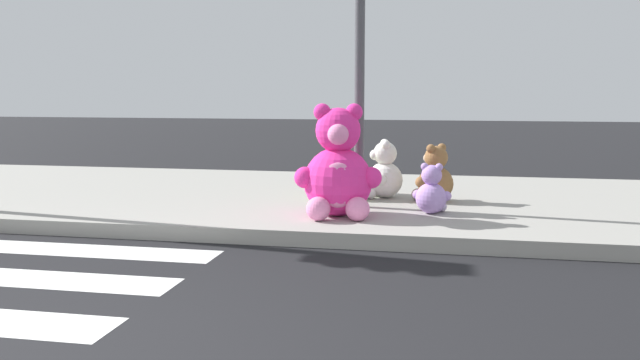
# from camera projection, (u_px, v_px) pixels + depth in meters

# --- Properties ---
(sidewalk) EXTENTS (28.00, 4.40, 0.15)m
(sidewalk) POSITION_uv_depth(u_px,v_px,m) (289.00, 199.00, 8.34)
(sidewalk) COLOR #9E9B93
(sidewalk) RESTS_ON ground_plane
(sign_pole) EXTENTS (0.56, 0.11, 3.20)m
(sign_pole) POSITION_uv_depth(u_px,v_px,m) (360.00, 52.00, 7.13)
(sign_pole) COLOR #4C4C51
(sign_pole) RESTS_ON sidewalk
(plush_pink_large) EXTENTS (0.88, 0.80, 1.16)m
(plush_pink_large) POSITION_uv_depth(u_px,v_px,m) (338.00, 172.00, 6.75)
(plush_pink_large) COLOR #F22D93
(plush_pink_large) RESTS_ON sidewalk
(plush_lime) EXTENTS (0.41, 0.42, 0.59)m
(plush_lime) POSITION_uv_depth(u_px,v_px,m) (339.00, 179.00, 7.89)
(plush_lime) COLOR #8CD133
(plush_lime) RESTS_ON sidewalk
(plush_lavender) EXTENTS (0.41, 0.37, 0.53)m
(plush_lavender) POSITION_uv_depth(u_px,v_px,m) (432.00, 193.00, 6.94)
(plush_lavender) COLOR #B28CD8
(plush_lavender) RESTS_ON sidewalk
(plush_brown) EXTENTS (0.49, 0.48, 0.68)m
(plush_brown) POSITION_uv_depth(u_px,v_px,m) (434.00, 178.00, 7.70)
(plush_brown) COLOR olive
(plush_brown) RESTS_ON sidewalk
(plush_red) EXTENTS (0.35, 0.36, 0.49)m
(plush_red) POSITION_uv_depth(u_px,v_px,m) (355.00, 177.00, 8.36)
(plush_red) COLOR red
(plush_red) RESTS_ON sidewalk
(plush_white) EXTENTS (0.49, 0.54, 0.70)m
(plush_white) POSITION_uv_depth(u_px,v_px,m) (383.00, 175.00, 7.95)
(plush_white) COLOR white
(plush_white) RESTS_ON sidewalk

